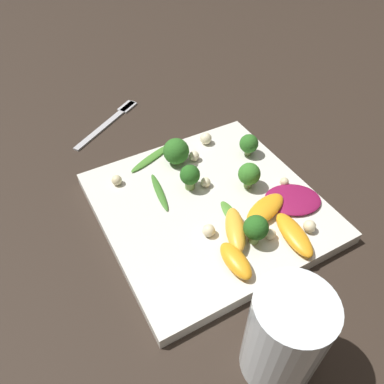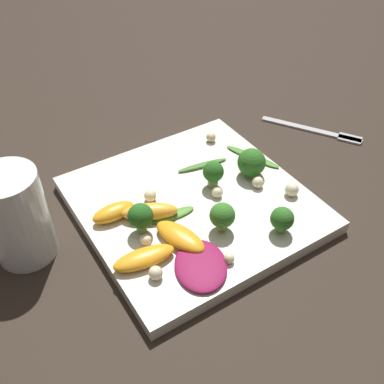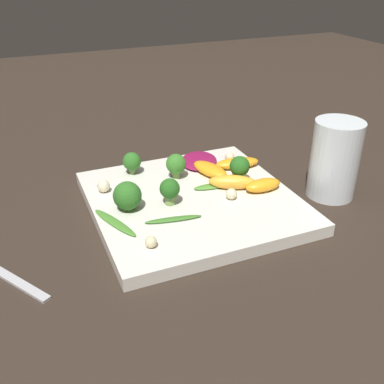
% 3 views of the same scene
% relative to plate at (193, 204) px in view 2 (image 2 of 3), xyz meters
% --- Properties ---
extents(ground_plane, '(2.40, 2.40, 0.00)m').
position_rel_plate_xyz_m(ground_plane, '(0.00, 0.00, -0.01)').
color(ground_plane, '#2D231C').
extents(plate, '(0.29, 0.29, 0.02)m').
position_rel_plate_xyz_m(plate, '(0.00, 0.00, 0.00)').
color(plate, silver).
rests_on(plate, ground_plane).
extents(drinking_glass, '(0.07, 0.07, 0.12)m').
position_rel_plate_xyz_m(drinking_glass, '(0.05, 0.21, 0.05)').
color(drinking_glass, white).
rests_on(drinking_glass, ground_plane).
extents(fork, '(0.15, 0.10, 0.01)m').
position_rel_plate_xyz_m(fork, '(0.04, -0.28, -0.01)').
color(fork, '#B2B2B7').
rests_on(fork, ground_plane).
extents(radicchio_leaf_0, '(0.10, 0.09, 0.01)m').
position_rel_plate_xyz_m(radicchio_leaf_0, '(-0.10, 0.06, 0.01)').
color(radicchio_leaf_0, maroon).
rests_on(radicchio_leaf_0, plate).
extents(orange_segment_0, '(0.03, 0.06, 0.02)m').
position_rel_plate_xyz_m(orange_segment_0, '(0.02, 0.10, 0.02)').
color(orange_segment_0, orange).
rests_on(orange_segment_0, plate).
extents(orange_segment_1, '(0.04, 0.08, 0.02)m').
position_rel_plate_xyz_m(orange_segment_1, '(-0.06, 0.11, 0.02)').
color(orange_segment_1, orange).
rests_on(orange_segment_1, plate).
extents(orange_segment_2, '(0.08, 0.05, 0.02)m').
position_rel_plate_xyz_m(orange_segment_2, '(-0.06, 0.05, 0.02)').
color(orange_segment_2, orange).
rests_on(orange_segment_2, plate).
extents(orange_segment_3, '(0.05, 0.08, 0.02)m').
position_rel_plate_xyz_m(orange_segment_3, '(0.00, 0.07, 0.02)').
color(orange_segment_3, '#FCAD33').
rests_on(orange_segment_3, plate).
extents(broccoli_floret_0, '(0.04, 0.04, 0.04)m').
position_rel_plate_xyz_m(broccoli_floret_0, '(-0.00, -0.10, 0.03)').
color(broccoli_floret_0, '#84AD5B').
rests_on(broccoli_floret_0, plate).
extents(broccoli_floret_1, '(0.03, 0.03, 0.04)m').
position_rel_plate_xyz_m(broccoli_floret_1, '(0.01, -0.04, 0.03)').
color(broccoli_floret_1, '#7A9E51').
rests_on(broccoli_floret_1, plate).
extents(broccoli_floret_2, '(0.03, 0.03, 0.04)m').
position_rel_plate_xyz_m(broccoli_floret_2, '(-0.02, 0.09, 0.03)').
color(broccoli_floret_2, '#7A9E51').
rests_on(broccoli_floret_2, plate).
extents(broccoli_floret_3, '(0.03, 0.03, 0.04)m').
position_rel_plate_xyz_m(broccoli_floret_3, '(-0.11, -0.06, 0.03)').
color(broccoli_floret_3, '#7A9E51').
rests_on(broccoli_floret_3, plate).
extents(broccoli_floret_4, '(0.03, 0.03, 0.04)m').
position_rel_plate_xyz_m(broccoli_floret_4, '(-0.07, -0.00, 0.03)').
color(broccoli_floret_4, '#7A9E51').
rests_on(broccoli_floret_4, plate).
extents(arugula_sprig_0, '(0.02, 0.06, 0.00)m').
position_rel_plate_xyz_m(arugula_sprig_0, '(-0.01, 0.04, 0.01)').
color(arugula_sprig_0, '#518E33').
rests_on(arugula_sprig_0, plate).
extents(arugula_sprig_1, '(0.09, 0.05, 0.00)m').
position_rel_plate_xyz_m(arugula_sprig_1, '(0.03, -0.12, 0.01)').
color(arugula_sprig_1, '#47842D').
rests_on(arugula_sprig_1, plate).
extents(arugula_sprig_2, '(0.02, 0.08, 0.00)m').
position_rel_plate_xyz_m(arugula_sprig_2, '(0.05, -0.05, 0.01)').
color(arugula_sprig_2, '#3D7528').
rests_on(arugula_sprig_2, plate).
extents(macadamia_nut_0, '(0.02, 0.02, 0.02)m').
position_rel_plate_xyz_m(macadamia_nut_0, '(0.03, 0.05, 0.02)').
color(macadamia_nut_0, beige).
rests_on(macadamia_nut_0, plate).
extents(macadamia_nut_1, '(0.02, 0.02, 0.02)m').
position_rel_plate_xyz_m(macadamia_nut_1, '(-0.06, -0.12, 0.02)').
color(macadamia_nut_1, beige).
rests_on(macadamia_nut_1, plate).
extents(macadamia_nut_2, '(0.01, 0.01, 0.01)m').
position_rel_plate_xyz_m(macadamia_nut_2, '(-0.01, -0.03, 0.02)').
color(macadamia_nut_2, beige).
rests_on(macadamia_nut_2, plate).
extents(macadamia_nut_3, '(0.02, 0.02, 0.02)m').
position_rel_plate_xyz_m(macadamia_nut_3, '(0.10, -0.10, 0.02)').
color(macadamia_nut_3, beige).
rests_on(macadamia_nut_3, plate).
extents(macadamia_nut_4, '(0.02, 0.02, 0.02)m').
position_rel_plate_xyz_m(macadamia_nut_4, '(-0.09, 0.11, 0.02)').
color(macadamia_nut_4, beige).
rests_on(macadamia_nut_4, plate).
extents(macadamia_nut_5, '(0.02, 0.02, 0.02)m').
position_rel_plate_xyz_m(macadamia_nut_5, '(-0.03, -0.09, 0.02)').
color(macadamia_nut_5, beige).
rests_on(macadamia_nut_5, plate).
extents(macadamia_nut_6, '(0.01, 0.01, 0.01)m').
position_rel_plate_xyz_m(macadamia_nut_6, '(-0.04, 0.09, 0.02)').
color(macadamia_nut_6, beige).
rests_on(macadamia_nut_6, plate).
extents(macadamia_nut_7, '(0.01, 0.01, 0.01)m').
position_rel_plate_xyz_m(macadamia_nut_7, '(-0.11, 0.02, 0.02)').
color(macadamia_nut_7, beige).
rests_on(macadamia_nut_7, plate).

